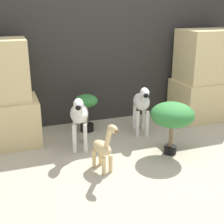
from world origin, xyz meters
name	(u,v)px	position (x,y,z in m)	size (l,w,h in m)	color
ground_plane	(154,172)	(0.00, 0.00, 0.00)	(14.00, 14.00, 0.00)	#B2A88E
wall_back	(103,41)	(0.00, 1.61, 1.10)	(6.40, 0.08, 2.20)	#2D2B28
rock_pillar_right	(206,77)	(1.38, 1.20, 0.59)	(0.85, 0.60, 1.25)	#DBC184
zebra_right	(142,103)	(0.28, 0.93, 0.41)	(0.29, 0.50, 0.64)	white
zebra_left	(79,115)	(-0.56, 0.76, 0.41)	(0.29, 0.50, 0.64)	white
giraffe_figurine	(104,147)	(-0.46, 0.19, 0.25)	(0.19, 0.40, 0.54)	#E0C184
potted_palm_front	(172,116)	(0.35, 0.30, 0.44)	(0.47, 0.47, 0.58)	black
potted_palm_back	(86,106)	(-0.35, 1.24, 0.34)	(0.29, 0.29, 0.49)	black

